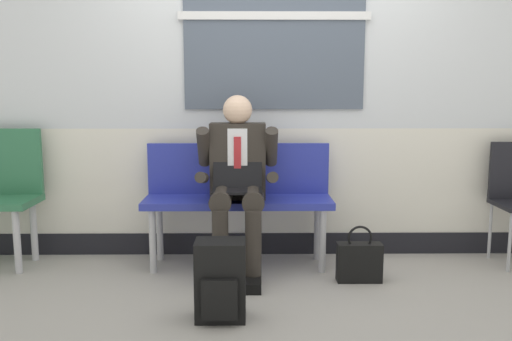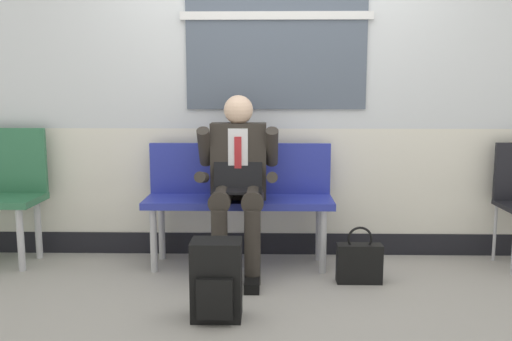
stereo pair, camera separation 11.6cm
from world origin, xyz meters
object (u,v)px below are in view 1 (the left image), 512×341
Objects in this scene: backpack at (221,281)px; handbag at (359,261)px; bench_with_person at (238,191)px; person_seated at (237,179)px.

handbag is (0.91, 0.60, -0.08)m from backpack.
person_seated is at bearing -90.00° from bench_with_person.
bench_with_person is 1.09× the size of person_seated.
handbag is at bearing -14.22° from person_seated.
person_seated reaches higher than handbag.
bench_with_person is 0.24m from person_seated.
backpack is (-0.08, -1.01, -0.33)m from bench_with_person.
person_seated is at bearing 165.78° from handbag.
person_seated reaches higher than backpack.
bench_with_person is 1.02m from handbag.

